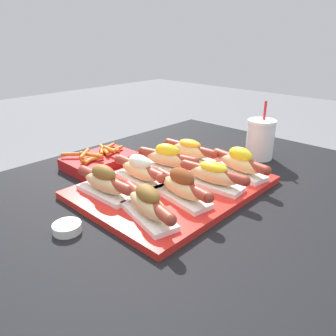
% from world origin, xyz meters
% --- Properties ---
extents(patio_table, '(1.38, 0.98, 0.76)m').
position_xyz_m(patio_table, '(0.00, 0.00, 0.38)').
color(patio_table, black).
rests_on(patio_table, ground_plane).
extents(serving_tray, '(0.48, 0.37, 0.02)m').
position_xyz_m(serving_tray, '(0.05, 0.02, 0.77)').
color(serving_tray, red).
rests_on(serving_tray, patio_table).
extents(hot_dog_0, '(0.10, 0.20, 0.08)m').
position_xyz_m(hot_dog_0, '(-0.11, -0.05, 0.81)').
color(hot_dog_0, white).
rests_on(hot_dog_0, serving_tray).
extents(hot_dog_1, '(0.08, 0.20, 0.08)m').
position_xyz_m(hot_dog_1, '(0.00, -0.05, 0.81)').
color(hot_dog_1, white).
rests_on(hot_dog_1, serving_tray).
extents(hot_dog_2, '(0.07, 0.20, 0.07)m').
position_xyz_m(hot_dog_2, '(0.11, -0.06, 0.81)').
color(hot_dog_2, white).
rests_on(hot_dog_2, serving_tray).
extents(hot_dog_3, '(0.08, 0.20, 0.08)m').
position_xyz_m(hot_dog_3, '(0.23, -0.07, 0.81)').
color(hot_dog_3, white).
rests_on(hot_dog_3, serving_tray).
extents(hot_dog_4, '(0.06, 0.20, 0.08)m').
position_xyz_m(hot_dog_4, '(-0.11, 0.10, 0.81)').
color(hot_dog_4, white).
rests_on(hot_dog_4, serving_tray).
extents(hot_dog_5, '(0.07, 0.20, 0.08)m').
position_xyz_m(hot_dog_5, '(-0.00, 0.10, 0.81)').
color(hot_dog_5, white).
rests_on(hot_dog_5, serving_tray).
extents(hot_dog_6, '(0.09, 0.20, 0.08)m').
position_xyz_m(hot_dog_6, '(0.11, 0.10, 0.81)').
color(hot_dog_6, white).
rests_on(hot_dog_6, serving_tray).
extents(hot_dog_7, '(0.07, 0.20, 0.07)m').
position_xyz_m(hot_dog_7, '(0.22, 0.10, 0.81)').
color(hot_dog_7, white).
rests_on(hot_dog_7, serving_tray).
extents(sauce_bowl, '(0.06, 0.06, 0.02)m').
position_xyz_m(sauce_bowl, '(-0.25, 0.05, 0.77)').
color(sauce_bowl, silver).
rests_on(sauce_bowl, patio_table).
extents(drink_cup, '(0.09, 0.09, 0.19)m').
position_xyz_m(drink_cup, '(0.43, -0.02, 0.83)').
color(drink_cup, white).
rests_on(drink_cup, patio_table).
extents(fries_basket, '(0.21, 0.15, 0.06)m').
position_xyz_m(fries_basket, '(0.02, 0.31, 0.78)').
color(fries_basket, '#B21919').
rests_on(fries_basket, patio_table).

